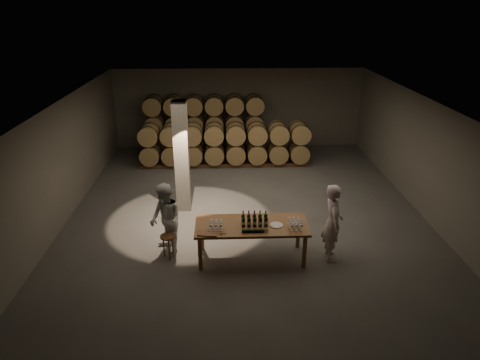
{
  "coord_description": "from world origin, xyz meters",
  "views": [
    {
      "loc": [
        -0.61,
        -11.16,
        5.67
      ],
      "look_at": [
        -0.18,
        -0.33,
        1.1
      ],
      "focal_mm": 32.0,
      "sensor_mm": 36.0,
      "label": 1
    }
  ],
  "objects_px": {
    "bottle_cluster": "(255,220)",
    "plate": "(276,225)",
    "person_man": "(333,222)",
    "person_woman": "(166,220)",
    "tasting_table": "(252,228)",
    "stool": "(168,240)",
    "notebook_near": "(211,234)"
  },
  "relations": [
    {
      "from": "plate",
      "to": "person_woman",
      "type": "height_order",
      "value": "person_woman"
    },
    {
      "from": "person_man",
      "to": "person_woman",
      "type": "xyz_separation_m",
      "value": [
        -3.88,
        0.36,
        -0.05
      ]
    },
    {
      "from": "person_man",
      "to": "stool",
      "type": "bearing_deg",
      "value": 90.28
    },
    {
      "from": "stool",
      "to": "person_woman",
      "type": "distance_m",
      "value": 0.47
    },
    {
      "from": "bottle_cluster",
      "to": "person_man",
      "type": "distance_m",
      "value": 1.81
    },
    {
      "from": "bottle_cluster",
      "to": "stool",
      "type": "distance_m",
      "value": 2.1
    },
    {
      "from": "stool",
      "to": "person_woman",
      "type": "height_order",
      "value": "person_woman"
    },
    {
      "from": "tasting_table",
      "to": "bottle_cluster",
      "type": "xyz_separation_m",
      "value": [
        0.07,
        -0.02,
        0.22
      ]
    },
    {
      "from": "stool",
      "to": "person_man",
      "type": "bearing_deg",
      "value": -2.1
    },
    {
      "from": "notebook_near",
      "to": "plate",
      "type": "bearing_deg",
      "value": 15.25
    },
    {
      "from": "bottle_cluster",
      "to": "plate",
      "type": "bearing_deg",
      "value": -5.13
    },
    {
      "from": "plate",
      "to": "bottle_cluster",
      "type": "bearing_deg",
      "value": 174.87
    },
    {
      "from": "tasting_table",
      "to": "person_man",
      "type": "xyz_separation_m",
      "value": [
        1.87,
        -0.05,
        0.15
      ]
    },
    {
      "from": "person_woman",
      "to": "plate",
      "type": "bearing_deg",
      "value": 52.32
    },
    {
      "from": "bottle_cluster",
      "to": "person_woman",
      "type": "relative_size",
      "value": 0.34
    },
    {
      "from": "notebook_near",
      "to": "person_woman",
      "type": "distance_m",
      "value": 1.33
    },
    {
      "from": "stool",
      "to": "person_man",
      "type": "height_order",
      "value": "person_man"
    },
    {
      "from": "tasting_table",
      "to": "person_man",
      "type": "distance_m",
      "value": 1.88
    },
    {
      "from": "bottle_cluster",
      "to": "notebook_near",
      "type": "bearing_deg",
      "value": -156.77
    },
    {
      "from": "plate",
      "to": "person_man",
      "type": "relative_size",
      "value": 0.16
    },
    {
      "from": "person_man",
      "to": "person_woman",
      "type": "bearing_deg",
      "value": 87.06
    },
    {
      "from": "bottle_cluster",
      "to": "person_man",
      "type": "xyz_separation_m",
      "value": [
        1.81,
        -0.03,
        -0.08
      ]
    },
    {
      "from": "person_man",
      "to": "person_woman",
      "type": "relative_size",
      "value": 1.06
    },
    {
      "from": "plate",
      "to": "notebook_near",
      "type": "height_order",
      "value": "notebook_near"
    },
    {
      "from": "notebook_near",
      "to": "person_man",
      "type": "distance_m",
      "value": 2.81
    },
    {
      "from": "notebook_near",
      "to": "stool",
      "type": "distance_m",
      "value": 1.25
    },
    {
      "from": "stool",
      "to": "tasting_table",
      "type": "bearing_deg",
      "value": -2.67
    },
    {
      "from": "notebook_near",
      "to": "tasting_table",
      "type": "bearing_deg",
      "value": 26.85
    },
    {
      "from": "bottle_cluster",
      "to": "plate",
      "type": "relative_size",
      "value": 1.99
    },
    {
      "from": "plate",
      "to": "notebook_near",
      "type": "bearing_deg",
      "value": -165.73
    },
    {
      "from": "plate",
      "to": "stool",
      "type": "bearing_deg",
      "value": 176.4
    },
    {
      "from": "tasting_table",
      "to": "person_woman",
      "type": "relative_size",
      "value": 1.46
    }
  ]
}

